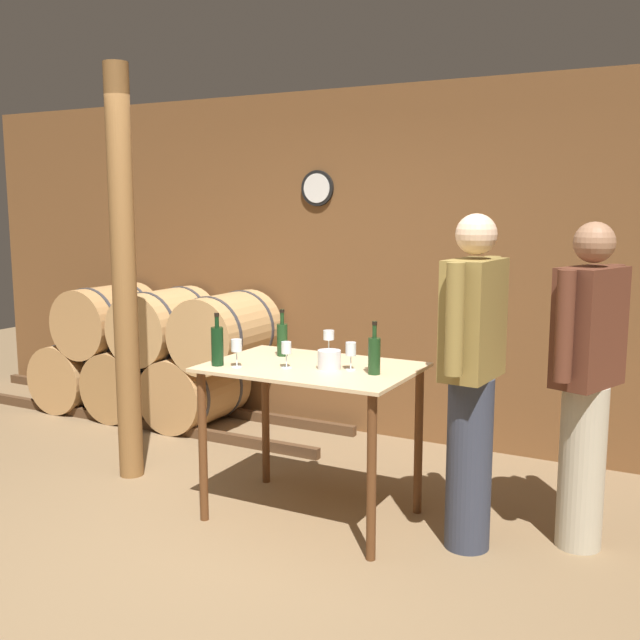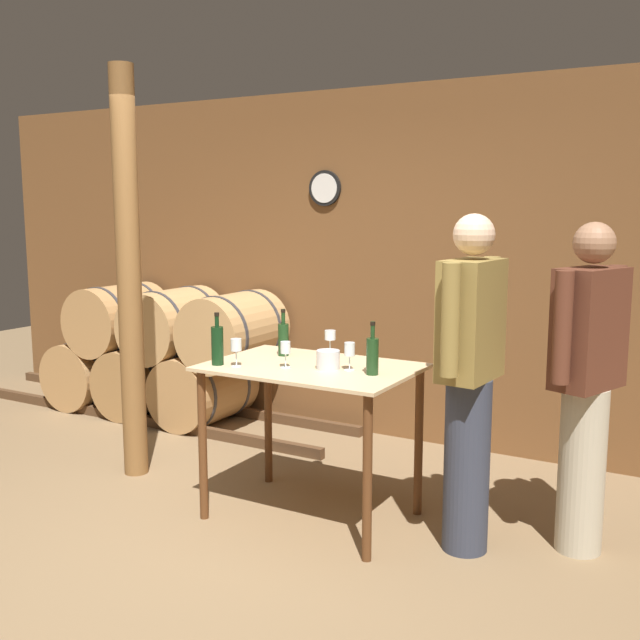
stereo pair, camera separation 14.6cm
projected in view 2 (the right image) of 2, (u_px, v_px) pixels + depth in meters
The scene contains 15 objects.
ground_plane at pixel (188, 569), 3.77m from camera, with size 14.00×14.00×0.00m, color brown.
back_wall at pixel (397, 266), 5.73m from camera, with size 8.40×0.08×2.70m.
barrel_rack at pixel (160, 353), 6.45m from camera, with size 3.90×0.77×1.13m.
tasting_table at pixel (311, 392), 4.30m from camera, with size 1.18×0.80×0.91m.
wooden_post at pixel (129, 276), 4.92m from camera, with size 0.16×0.16×2.70m.
wine_bottle_far_left at pixel (217, 344), 4.28m from camera, with size 0.07×0.07×0.30m.
wine_bottle_left at pixel (283, 338), 4.54m from camera, with size 0.06×0.06×0.29m.
wine_bottle_center at pixel (372, 355), 4.03m from camera, with size 0.07×0.07×0.29m.
wine_glass_near_left at pixel (236, 346), 4.23m from camera, with size 0.06×0.06×0.16m.
wine_glass_near_center at pixel (286, 349), 4.20m from camera, with size 0.06×0.06×0.15m.
wine_glass_near_right at pixel (330, 336), 4.59m from camera, with size 0.07×0.07×0.15m.
wine_glass_far_side at pixel (350, 350), 4.13m from camera, with size 0.06×0.06×0.16m.
ice_bucket at pixel (328, 360), 4.17m from camera, with size 0.13×0.13×0.11m.
person_host at pixel (470, 376), 3.85m from camera, with size 0.25×0.59×1.77m.
person_visitor_with_scarf at pixel (587, 381), 3.84m from camera, with size 0.34×0.56×1.73m.
Camera 2 is at (2.33, -2.73, 1.82)m, focal length 42.00 mm.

